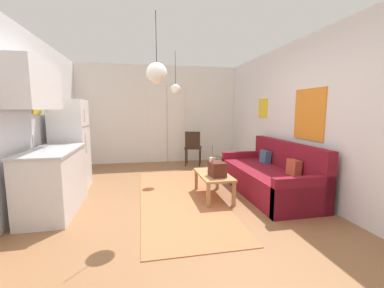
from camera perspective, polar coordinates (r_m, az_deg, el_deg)
ground_plane at (r=3.66m, az=-2.74°, el=-16.17°), size 4.85×7.80×0.10m
wall_back at (r=6.98m, az=-7.31°, el=6.59°), size 4.45×0.13×2.61m
wall_right at (r=4.26m, az=27.55°, el=5.17°), size 0.12×7.40×2.61m
area_rug at (r=4.24m, az=-2.81°, el=-11.94°), size 1.27×3.39×0.01m
couch at (r=4.60m, az=17.48°, el=-7.20°), size 0.90×2.13×0.89m
coffee_table at (r=4.17m, az=4.88°, el=-7.45°), size 0.48×0.92×0.40m
bamboo_vase at (r=4.38m, az=4.61°, el=-4.47°), size 0.10×0.10×0.44m
handbag at (r=3.98m, az=5.75°, el=-5.66°), size 0.24×0.29×0.33m
refrigerator at (r=5.03m, az=-25.84°, el=-0.19°), size 0.58×0.65×1.61m
kitchen_counter at (r=4.02m, az=-29.64°, el=-2.60°), size 0.62×1.32×2.08m
accent_chair at (r=6.45m, az=0.21°, el=-0.48°), size 0.52×0.50×0.89m
pendant_lamp_near at (r=3.24m, az=-8.01°, el=15.65°), size 0.26×0.26×0.86m
pendant_lamp_far at (r=5.28m, az=-3.77°, el=12.31°), size 0.21×0.21×0.87m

